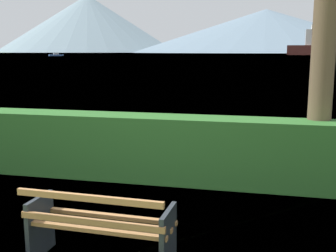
% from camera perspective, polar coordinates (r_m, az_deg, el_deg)
% --- Properties ---
extents(water_surface, '(620.00, 620.00, 0.00)m').
position_cam_1_polar(water_surface, '(313.01, 12.90, 9.56)').
color(water_surface, '#7A99A8').
rests_on(water_surface, ground_plane).
extents(park_bench, '(1.57, 0.62, 0.87)m').
position_cam_1_polar(park_bench, '(4.57, -9.30, -13.50)').
color(park_bench, olive).
rests_on(park_bench, ground_plane).
extents(hedge_row, '(7.32, 0.70, 1.14)m').
position_cam_1_polar(hedge_row, '(7.28, -0.25, -3.11)').
color(hedge_row, '#285B23').
rests_on(hedge_row, ground_plane).
extents(fishing_boat_near, '(5.89, 6.12, 1.20)m').
position_cam_1_polar(fishing_boat_near, '(196.03, -15.03, 9.35)').
color(fishing_boat_near, '#335693').
rests_on(fishing_boat_near, water_surface).
extents(distant_hills, '(749.75, 355.14, 85.14)m').
position_cam_1_polar(distant_hills, '(582.30, 9.49, 12.97)').
color(distant_hills, slate).
rests_on(distant_hills, ground_plane).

